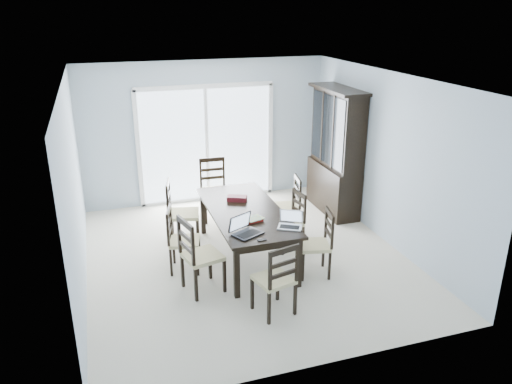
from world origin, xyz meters
The scene contains 24 objects.
floor centered at (0.00, 0.00, 0.00)m, with size 5.00×5.00×0.00m, color beige.
ceiling centered at (0.00, 0.00, 2.60)m, with size 5.00×5.00×0.00m, color white.
back_wall centered at (0.00, 2.50, 1.30)m, with size 4.50×0.02×2.60m, color #A1B3C1.
wall_left centered at (-2.25, 0.00, 1.30)m, with size 0.02×5.00×2.60m, color #A1B3C1.
wall_right centered at (2.25, 0.00, 1.30)m, with size 0.02×5.00×2.60m, color #A1B3C1.
balcony centered at (0.00, 3.50, -0.05)m, with size 4.50×2.00×0.10m, color gray.
railing centered at (0.00, 4.50, 0.55)m, with size 4.50×0.06×1.10m, color #99999E.
dining_table centered at (0.00, 0.00, 0.67)m, with size 1.00×2.20×0.75m.
china_hutch centered at (2.02, 1.25, 1.07)m, with size 0.50×1.38×2.20m.
sliding_door centered at (0.00, 2.48, 1.09)m, with size 2.52×0.05×2.18m.
chair_left_near centered at (-0.88, -0.71, 0.63)m, with size 0.56×0.55×1.19m.
chair_left_mid centered at (-1.00, -0.06, 0.57)m, with size 0.50×0.49×1.07m.
chair_left_far centered at (-0.86, 0.77, 0.63)m, with size 0.54×0.53×1.18m.
chair_right_near centered at (0.83, -0.77, 0.57)m, with size 0.49×0.48×1.07m.
chair_right_mid centered at (0.77, 0.10, 0.54)m, with size 0.45×0.44×1.03m.
chair_right_far centered at (0.95, 0.62, 0.57)m, with size 0.48×0.47×1.08m.
chair_end_near centered at (-0.07, -1.54, 0.58)m, with size 0.50×0.51×1.10m.
chair_end_far centered at (-0.08, 1.64, 0.63)m, with size 0.47×0.48×1.20m.
laptop_dark centered at (-0.21, -0.79, 0.81)m, with size 0.44×0.39×0.25m.
laptop_silver centered at (0.38, -0.75, 0.80)m, with size 0.38×0.34×0.21m.
book_stack centered at (0.00, -0.39, 0.77)m, with size 0.29×0.25×0.04m.
cell_phone centered at (-0.09, -1.00, 0.76)m, with size 0.11×0.05×0.01m, color black.
game_box centered at (-0.02, 0.38, 0.79)m, with size 0.29×0.15×0.07m, color #470E18.
hot_tub centered at (-0.55, 3.66, 0.44)m, with size 1.91×1.76×0.87m.
Camera 1 is at (-1.88, -6.29, 3.50)m, focal length 35.00 mm.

